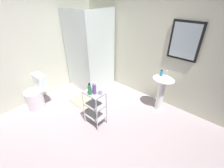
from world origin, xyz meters
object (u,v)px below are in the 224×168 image
storage_cart (95,106)px  lotion_bottle_white (94,87)px  bath_mat (83,102)px  rinse_cup (101,92)px  hand_soap_bottle (161,73)px  shower_stall (91,71)px  body_wash_bottle_green (90,90)px  toilet (36,95)px  pedestal_sink (162,86)px  conditioner_bottle_purple (94,89)px

storage_cart → lotion_bottle_white: 0.38m
lotion_bottle_white → bath_mat: bearing=162.4°
lotion_bottle_white → rinse_cup: size_ratio=1.65×
storage_cart → hand_soap_bottle: (0.68, 1.26, 0.43)m
shower_stall → lotion_bottle_white: bearing=-39.2°
body_wash_bottle_green → bath_mat: size_ratio=0.37×
hand_soap_bottle → lotion_bottle_white: hand_soap_bottle is taller
storage_cart → body_wash_bottle_green: body_wash_bottle_green is taller
shower_stall → rinse_cup: shower_stall is taller
toilet → hand_soap_bottle: bearing=40.4°
body_wash_bottle_green → bath_mat: bearing=154.1°
bath_mat → pedestal_sink: bearing=34.1°
toilet → storage_cart: size_ratio=1.03×
storage_cart → pedestal_sink: bearing=59.5°
pedestal_sink → body_wash_bottle_green: size_ratio=3.62×
pedestal_sink → toilet: size_ratio=1.07×
toilet → storage_cart: (1.39, 0.50, 0.12)m
pedestal_sink → toilet: pedestal_sink is taller
lotion_bottle_white → rinse_cup: 0.17m
shower_stall → bath_mat: (0.41, -0.68, -0.45)m
toilet → lotion_bottle_white: bearing=22.0°
hand_soap_bottle → lotion_bottle_white: size_ratio=0.82×
conditioner_bottle_purple → body_wash_bottle_green: conditioner_bottle_purple is taller
body_wash_bottle_green → hand_soap_bottle: bearing=62.9°
conditioner_bottle_purple → storage_cart: bearing=156.3°
shower_stall → lotion_bottle_white: (1.10, -0.90, 0.35)m
conditioner_bottle_purple → bath_mat: (-0.76, 0.28, -0.83)m
storage_cart → conditioner_bottle_purple: size_ratio=3.18×
rinse_cup → hand_soap_bottle: bearing=65.6°
shower_stall → lotion_bottle_white: size_ratio=11.76×
pedestal_sink → shower_stall: bearing=-170.4°
shower_stall → bath_mat: size_ratio=3.33×
lotion_bottle_white → body_wash_bottle_green: size_ratio=0.76×
storage_cart → lotion_bottle_white: bearing=128.4°
hand_soap_bottle → lotion_bottle_white: 1.41m
hand_soap_bottle → storage_cart: bearing=-118.2°
body_wash_bottle_green → rinse_cup: size_ratio=2.17×
hand_soap_bottle → conditioner_bottle_purple: 1.43m
pedestal_sink → hand_soap_bottle: hand_soap_bottle is taller
rinse_cup → bath_mat: size_ratio=0.17×
shower_stall → toilet: size_ratio=2.63×
body_wash_bottle_green → bath_mat: body_wash_bottle_green is taller
pedestal_sink → rinse_cup: bearing=-116.9°
storage_cart → lotion_bottle_white: size_ratio=4.35×
pedestal_sink → bath_mat: size_ratio=1.35×
shower_stall → storage_cart: 1.48m
rinse_cup → bath_mat: rinse_cup is taller
toilet → hand_soap_bottle: (2.07, 1.77, 0.56)m
bath_mat → rinse_cup: bearing=-14.4°
hand_soap_bottle → toilet: bearing=-139.6°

